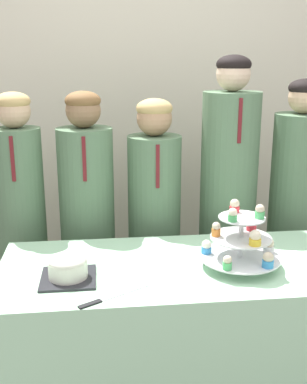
{
  "coord_description": "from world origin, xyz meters",
  "views": [
    {
      "loc": [
        -0.33,
        -1.51,
        1.61
      ],
      "look_at": [
        -0.11,
        0.37,
        1.08
      ],
      "focal_mm": 45.0,
      "sensor_mm": 36.0,
      "label": 1
    }
  ],
  "objects": [
    {
      "name": "student_1",
      "position": [
        -0.4,
        0.93,
        0.69
      ],
      "size": [
        0.29,
        0.29,
        1.45
      ],
      "color": "#567556",
      "rests_on": "ground_plane"
    },
    {
      "name": "table",
      "position": [
        0.0,
        0.34,
        0.38
      ],
      "size": [
        1.53,
        0.67,
        0.77
      ],
      "color": "#A8DBB2",
      "rests_on": "ground_plane"
    },
    {
      "name": "wall_back",
      "position": [
        0.0,
        1.7,
        1.35
      ],
      "size": [
        9.0,
        0.06,
        2.7
      ],
      "color": "beige",
      "rests_on": "ground_plane"
    },
    {
      "name": "cupcake_stand",
      "position": [
        0.25,
        0.29,
        0.88
      ],
      "size": [
        0.34,
        0.34,
        0.28
      ],
      "color": "silver",
      "rests_on": "table"
    },
    {
      "name": "cake_knife",
      "position": [
        -0.33,
        0.06,
        0.77
      ],
      "size": [
        0.27,
        0.17,
        0.01
      ],
      "rotation": [
        0.0,
        0.0,
        0.53
      ],
      "color": "silver",
      "rests_on": "table"
    },
    {
      "name": "student_4",
      "position": [
        0.75,
        0.93,
        0.71
      ],
      "size": [
        0.3,
        0.3,
        1.5
      ],
      "color": "#567556",
      "rests_on": "ground_plane"
    },
    {
      "name": "student_0",
      "position": [
        -0.74,
        0.93,
        0.7
      ],
      "size": [
        0.25,
        0.26,
        1.45
      ],
      "color": "#567556",
      "rests_on": "ground_plane"
    },
    {
      "name": "round_cake",
      "position": [
        -0.46,
        0.25,
        0.82
      ],
      "size": [
        0.22,
        0.22,
        0.11
      ],
      "color": "#232328",
      "rests_on": "table"
    },
    {
      "name": "student_3",
      "position": [
        0.36,
        0.93,
        0.77
      ],
      "size": [
        0.3,
        0.31,
        1.62
      ],
      "color": "#567556",
      "rests_on": "ground_plane"
    },
    {
      "name": "student_2",
      "position": [
        -0.04,
        0.93,
        0.67
      ],
      "size": [
        0.28,
        0.29,
        1.41
      ],
      "color": "#567556",
      "rests_on": "ground_plane"
    }
  ]
}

